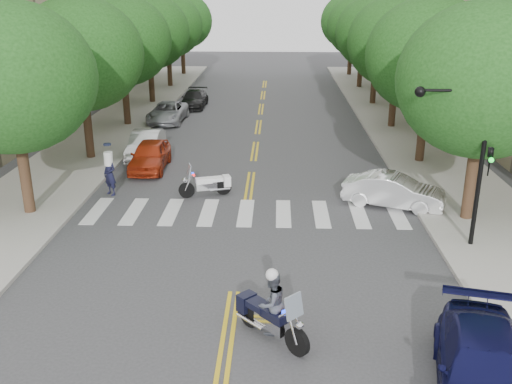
{
  "coord_description": "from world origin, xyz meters",
  "views": [
    {
      "loc": [
        1.24,
        -15.29,
        8.73
      ],
      "look_at": [
        0.46,
        5.45,
        1.3
      ],
      "focal_mm": 40.0,
      "sensor_mm": 36.0,
      "label": 1
    }
  ],
  "objects_px": {
    "motorcycle_police": "(270,308)",
    "officer_standing": "(110,174)",
    "motorcycle_parked": "(210,184)",
    "convertible": "(394,191)",
    "sedan_blue": "(484,371)"
  },
  "relations": [
    {
      "from": "officer_standing",
      "to": "convertible",
      "type": "height_order",
      "value": "officer_standing"
    },
    {
      "from": "motorcycle_parked",
      "to": "officer_standing",
      "type": "xyz_separation_m",
      "value": [
        -4.44,
        -0.05,
        0.42
      ]
    },
    {
      "from": "motorcycle_police",
      "to": "sedan_blue",
      "type": "relative_size",
      "value": 0.4
    },
    {
      "from": "motorcycle_police",
      "to": "officer_standing",
      "type": "relative_size",
      "value": 1.08
    },
    {
      "from": "motorcycle_police",
      "to": "convertible",
      "type": "bearing_deg",
      "value": -161.36
    },
    {
      "from": "motorcycle_police",
      "to": "motorcycle_parked",
      "type": "height_order",
      "value": "motorcycle_police"
    },
    {
      "from": "officer_standing",
      "to": "sedan_blue",
      "type": "bearing_deg",
      "value": -10.43
    },
    {
      "from": "motorcycle_police",
      "to": "convertible",
      "type": "xyz_separation_m",
      "value": [
        5.07,
        9.86,
        -0.22
      ]
    },
    {
      "from": "motorcycle_parked",
      "to": "convertible",
      "type": "distance_m",
      "value": 7.98
    },
    {
      "from": "motorcycle_parked",
      "to": "motorcycle_police",
      "type": "bearing_deg",
      "value": 175.91
    },
    {
      "from": "officer_standing",
      "to": "convertible",
      "type": "bearing_deg",
      "value": 32.23
    },
    {
      "from": "sedan_blue",
      "to": "officer_standing",
      "type": "bearing_deg",
      "value": 145.86
    },
    {
      "from": "motorcycle_police",
      "to": "sedan_blue",
      "type": "height_order",
      "value": "motorcycle_police"
    },
    {
      "from": "motorcycle_parked",
      "to": "officer_standing",
      "type": "distance_m",
      "value": 4.46
    },
    {
      "from": "officer_standing",
      "to": "sedan_blue",
      "type": "xyz_separation_m",
      "value": [
        12.05,
        -13.06,
        -0.21
      ]
    }
  ]
}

